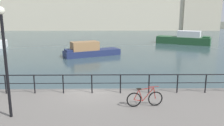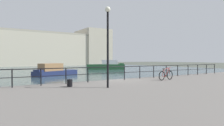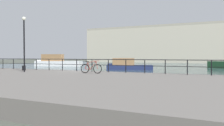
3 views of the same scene
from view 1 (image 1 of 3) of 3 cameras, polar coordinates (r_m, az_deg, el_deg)
ground_plane at (r=13.93m, az=-5.44°, el=-9.20°), size 240.00×240.00×0.00m
water_basin at (r=43.43m, az=-2.28°, el=5.64°), size 80.00×60.00×0.01m
harbor_building at (r=73.08m, az=2.38°, el=13.01°), size 65.59×15.13×14.35m
moored_red_daysailer at (r=27.71m, az=-5.67°, el=3.14°), size 6.96×4.61×1.76m
moored_harbor_tender at (r=40.05m, az=17.57°, el=5.70°), size 8.65×5.97×2.19m
quay_railing at (r=12.70m, az=-1.46°, el=-4.33°), size 23.86×0.07×1.08m
parked_bicycle at (r=11.16m, az=8.12°, el=-8.75°), size 1.76×0.27×0.98m
quay_lamp_post at (r=10.26m, az=-25.16°, el=3.20°), size 0.32×0.32×4.63m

